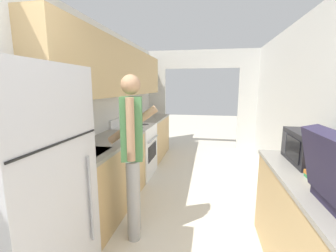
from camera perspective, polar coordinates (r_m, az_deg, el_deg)
wall_left at (r=3.46m, az=-16.14°, el=8.52°), size 0.38×7.56×2.50m
wall_right at (r=2.93m, az=34.37°, el=1.42°), size 0.06×7.56×2.50m
wall_far_with_doorway at (r=5.87m, az=8.36°, el=8.55°), size 3.16×0.06×2.50m
counter_left at (r=3.97m, az=-9.20°, el=-6.87°), size 0.62×3.93×0.91m
counter_right at (r=2.18m, az=35.16°, el=-23.66°), size 0.62×1.82×0.91m
refrigerator at (r=1.89m, az=-33.40°, el=-14.35°), size 0.72×0.84×1.75m
range_oven at (r=4.13m, az=-8.25°, el=-6.10°), size 0.66×0.79×1.05m
person at (r=2.36m, az=-9.00°, el=-6.66°), size 0.55×0.44×1.72m
microwave at (r=2.42m, az=33.21°, el=-4.69°), size 0.41×0.54×0.29m
book_stack at (r=2.02m, az=35.64°, el=-11.13°), size 0.24×0.32×0.05m
knife at (r=4.68m, az=-6.34°, el=1.57°), size 0.16×0.28×0.02m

